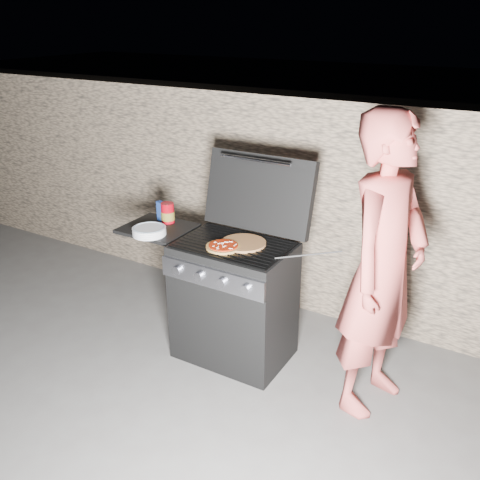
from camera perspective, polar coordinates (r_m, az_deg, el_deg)
The scene contains 10 objects.
ground at distance 4.16m, azimuth -0.61°, elevation -12.00°, with size 50.00×50.00×0.00m, color #504D4B.
stone_wall at distance 4.58m, azimuth 6.12°, elevation 4.00°, with size 8.00×0.35×1.80m, color #9D8467.
gas_grill at distance 4.03m, azimuth -3.70°, elevation -5.63°, with size 1.34×0.79×0.91m, color black, non-canonical shape.
pizza_topped at distance 3.64m, azimuth -1.79°, elevation -0.66°, with size 0.24×0.24×0.03m, color tan, non-canonical shape.
pizza_plain at distance 3.70m, azimuth 0.35°, elevation -0.33°, with size 0.32×0.32×0.02m, color #E19955.
sauce_jar at distance 4.12m, azimuth -7.72°, elevation 2.90°, with size 0.10×0.10×0.16m, color #96040F.
blue_carton at distance 4.16m, azimuth -8.41°, elevation 3.03°, with size 0.07×0.04×0.15m, color #1F3F92.
plate_stack at distance 3.93m, azimuth -9.66°, elevation 0.94°, with size 0.24×0.24×0.06m, color silver.
person at distance 3.35m, azimuth 15.05°, elevation -2.92°, with size 0.70×0.46×1.93m, color #BA4A45.
tongs at distance 3.46m, azimuth 7.28°, elevation -1.60°, with size 0.01×0.01×0.43m, color black.
Camera 1 is at (1.76, -2.91, 2.39)m, focal length 40.00 mm.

